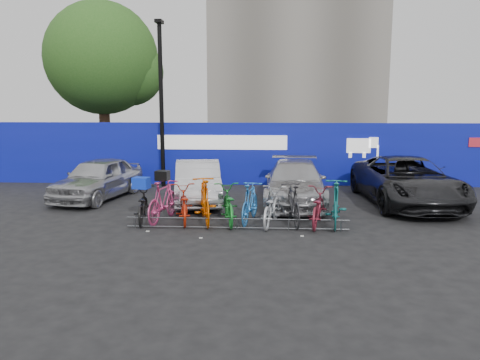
# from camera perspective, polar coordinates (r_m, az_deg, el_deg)

# --- Properties ---
(ground) EXTENTS (100.00, 100.00, 0.00)m
(ground) POSITION_cam_1_polar(r_m,az_deg,el_deg) (12.41, -0.21, -5.33)
(ground) COLOR black
(ground) RESTS_ON ground
(hoarding) EXTENTS (22.00, 0.18, 2.40)m
(hoarding) POSITION_cam_1_polar(r_m,az_deg,el_deg) (18.10, 1.00, 3.21)
(hoarding) COLOR #0B1699
(hoarding) RESTS_ON ground
(tree) EXTENTS (5.40, 5.20, 7.80)m
(tree) POSITION_cam_1_polar(r_m,az_deg,el_deg) (23.36, -15.91, 13.75)
(tree) COLOR #382314
(tree) RESTS_ON ground
(lamppost) EXTENTS (0.25, 0.50, 6.11)m
(lamppost) POSITION_cam_1_polar(r_m,az_deg,el_deg) (17.82, -9.58, 9.65)
(lamppost) COLOR black
(lamppost) RESTS_ON ground
(bike_rack) EXTENTS (5.60, 0.03, 0.30)m
(bike_rack) POSITION_cam_1_polar(r_m,az_deg,el_deg) (11.79, -0.39, -5.31)
(bike_rack) COLOR #595B60
(bike_rack) RESTS_ON ground
(car_0) EXTENTS (2.37, 4.26, 1.37)m
(car_0) POSITION_cam_1_polar(r_m,az_deg,el_deg) (16.14, -16.94, 0.19)
(car_0) COLOR #A8A8AC
(car_0) RESTS_ON ground
(car_1) EXTENTS (2.01, 4.14, 1.31)m
(car_1) POSITION_cam_1_polar(r_m,az_deg,el_deg) (14.98, -5.16, -0.25)
(car_1) COLOR silver
(car_1) RESTS_ON ground
(car_2) EXTENTS (2.04, 4.66, 1.33)m
(car_2) POSITION_cam_1_polar(r_m,az_deg,el_deg) (14.85, 6.72, -0.31)
(car_2) COLOR #ABABB0
(car_2) RESTS_ON ground
(car_3) EXTENTS (2.77, 5.46, 1.48)m
(car_3) POSITION_cam_1_polar(r_m,az_deg,el_deg) (15.50, 19.63, -0.12)
(car_3) COLOR black
(car_3) RESTS_ON ground
(bike_0) EXTENTS (0.89, 1.81, 0.91)m
(bike_0) POSITION_cam_1_polar(r_m,az_deg,el_deg) (12.75, -11.85, -3.03)
(bike_0) COLOR black
(bike_0) RESTS_ON ground
(bike_1) EXTENTS (0.90, 1.93, 1.12)m
(bike_1) POSITION_cam_1_polar(r_m,az_deg,el_deg) (12.71, -9.35, -2.51)
(bike_1) COLOR #C23874
(bike_1) RESTS_ON ground
(bike_2) EXTENTS (1.00, 1.93, 0.97)m
(bike_2) POSITION_cam_1_polar(r_m,az_deg,el_deg) (12.55, -6.91, -2.96)
(bike_2) COLOR red
(bike_2) RESTS_ON ground
(bike_3) EXTENTS (1.01, 2.09, 1.21)m
(bike_3) POSITION_cam_1_polar(r_m,az_deg,el_deg) (12.37, -4.31, -2.52)
(bike_3) COLOR #D15002
(bike_3) RESTS_ON ground
(bike_4) EXTENTS (0.98, 1.99, 1.00)m
(bike_4) POSITION_cam_1_polar(r_m,az_deg,el_deg) (12.36, -1.46, -3.01)
(bike_4) COLOR #177D27
(bike_4) RESTS_ON ground
(bike_5) EXTENTS (0.82, 1.85, 1.07)m
(bike_5) POSITION_cam_1_polar(r_m,az_deg,el_deg) (12.40, 1.21, -2.79)
(bike_5) COLOR blue
(bike_5) RESTS_ON ground
(bike_6) EXTENTS (0.98, 1.91, 0.96)m
(bike_6) POSITION_cam_1_polar(r_m,az_deg,el_deg) (12.20, 3.80, -3.30)
(bike_6) COLOR #B1B4BA
(bike_6) RESTS_ON ground
(bike_7) EXTENTS (0.75, 1.86, 1.08)m
(bike_7) POSITION_cam_1_polar(r_m,az_deg,el_deg) (12.30, 6.46, -2.92)
(bike_7) COLOR #262629
(bike_7) RESTS_ON ground
(bike_8) EXTENTS (1.02, 1.94, 0.97)m
(bike_8) POSITION_cam_1_polar(r_m,az_deg,el_deg) (12.28, 9.42, -3.29)
(bike_8) COLOR maroon
(bike_8) RESTS_ON ground
(bike_9) EXTENTS (0.84, 2.04, 1.19)m
(bike_9) POSITION_cam_1_polar(r_m,az_deg,el_deg) (12.35, 11.61, -2.76)
(bike_9) COLOR #146565
(bike_9) RESTS_ON ground
(cargo_crate) EXTENTS (0.47, 0.39, 0.30)m
(cargo_crate) POSITION_cam_1_polar(r_m,az_deg,el_deg) (12.63, -11.94, -0.35)
(cargo_crate) COLOR #0F32D4
(cargo_crate) RESTS_ON bike_0
(cargo_topcase) EXTENTS (0.38, 0.35, 0.25)m
(cargo_topcase) POSITION_cam_1_polar(r_m,az_deg,el_deg) (12.59, -9.44, 0.55)
(cargo_topcase) COLOR black
(cargo_topcase) RESTS_ON bike_1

